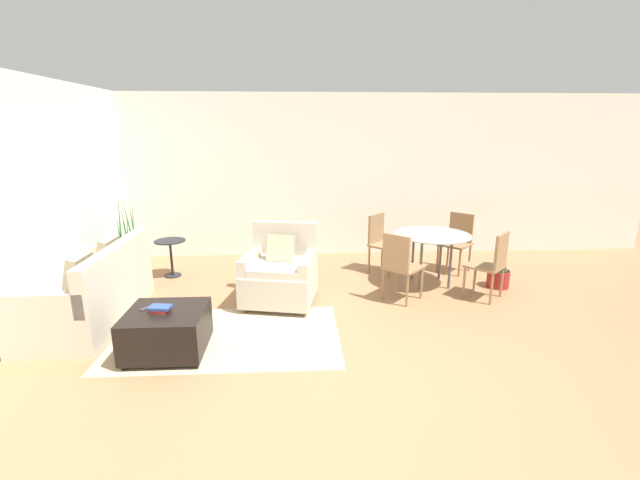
# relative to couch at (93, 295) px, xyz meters

# --- Properties ---
(ground_plane) EXTENTS (20.00, 20.00, 0.00)m
(ground_plane) POSITION_rel_couch_xyz_m (2.67, -1.27, -0.31)
(ground_plane) COLOR #936B47
(wall_back) EXTENTS (12.00, 0.06, 2.75)m
(wall_back) POSITION_rel_couch_xyz_m (2.67, 2.63, 1.07)
(wall_back) COLOR white
(wall_back) RESTS_ON ground_plane
(wall_left) EXTENTS (0.06, 12.00, 2.75)m
(wall_left) POSITION_rel_couch_xyz_m (-0.56, 0.23, 1.07)
(wall_left) COLOR white
(wall_left) RESTS_ON ground_plane
(area_rug) EXTENTS (2.39, 1.46, 0.01)m
(area_rug) POSITION_rel_couch_xyz_m (1.60, -0.51, -0.30)
(area_rug) COLOR tan
(area_rug) RESTS_ON ground_plane
(couch) EXTENTS (0.88, 1.81, 0.90)m
(couch) POSITION_rel_couch_xyz_m (0.00, 0.00, 0.00)
(couch) COLOR beige
(couch) RESTS_ON ground_plane
(armchair) EXTENTS (1.01, 1.01, 0.99)m
(armchair) POSITION_rel_couch_xyz_m (2.14, 0.43, 0.07)
(armchair) COLOR beige
(armchair) RESTS_ON ground_plane
(ottoman) EXTENTS (0.75, 0.72, 0.44)m
(ottoman) POSITION_rel_couch_xyz_m (1.06, -0.81, -0.07)
(ottoman) COLOR black
(ottoman) RESTS_ON ground_plane
(book_stack) EXTENTS (0.22, 0.16, 0.06)m
(book_stack) POSITION_rel_couch_xyz_m (1.02, -0.81, 0.16)
(book_stack) COLOR #B72D28
(book_stack) RESTS_ON ottoman
(tv_remote_primary) EXTENTS (0.13, 0.15, 0.01)m
(tv_remote_primary) POSITION_rel_couch_xyz_m (0.86, -0.73, 0.14)
(tv_remote_primary) COLOR #333338
(tv_remote_primary) RESTS_ON ottoman
(potted_plant) EXTENTS (0.43, 0.43, 1.33)m
(potted_plant) POSITION_rel_couch_xyz_m (-0.10, 1.44, -0.05)
(potted_plant) COLOR brown
(potted_plant) RESTS_ON ground_plane
(side_table) EXTENTS (0.46, 0.46, 0.56)m
(side_table) POSITION_rel_couch_xyz_m (0.47, 1.51, 0.09)
(side_table) COLOR black
(side_table) RESTS_ON ground_plane
(dining_table) EXTENTS (1.06, 1.06, 0.74)m
(dining_table) POSITION_rel_couch_xyz_m (4.26, 0.96, 0.34)
(dining_table) COLOR #99A8AD
(dining_table) RESTS_ON ground_plane
(dining_chair_near_left) EXTENTS (0.59, 0.59, 0.90)m
(dining_chair_near_left) POSITION_rel_couch_xyz_m (3.66, 0.36, 0.21)
(dining_chair_near_left) COLOR #93704C
(dining_chair_near_left) RESTS_ON ground_plane
(dining_chair_near_right) EXTENTS (0.59, 0.59, 0.90)m
(dining_chair_near_right) POSITION_rel_couch_xyz_m (4.87, 0.36, 0.21)
(dining_chair_near_right) COLOR #93704C
(dining_chair_near_right) RESTS_ON ground_plane
(dining_chair_far_left) EXTENTS (0.59, 0.59, 0.90)m
(dining_chair_far_left) POSITION_rel_couch_xyz_m (3.66, 1.57, 0.21)
(dining_chair_far_left) COLOR #93704C
(dining_chair_far_left) RESTS_ON ground_plane
(dining_chair_far_right) EXTENTS (0.59, 0.59, 0.90)m
(dining_chair_far_right) POSITION_rel_couch_xyz_m (4.87, 1.57, 0.21)
(dining_chair_far_right) COLOR #93704C
(dining_chair_far_right) RESTS_ON ground_plane
(potted_plant_small) EXTENTS (0.30, 0.30, 0.78)m
(potted_plant_small) POSITION_rel_couch_xyz_m (5.19, 0.79, -0.13)
(potted_plant_small) COLOR maroon
(potted_plant_small) RESTS_ON ground_plane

